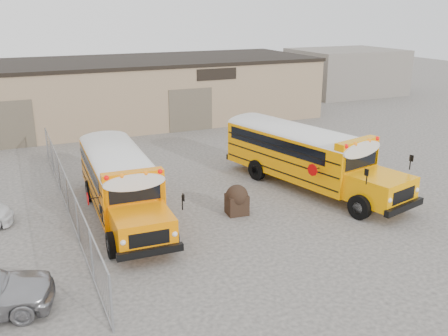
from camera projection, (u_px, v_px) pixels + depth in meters
name	position (u px, v px, depth m)	size (l,w,h in m)	color
ground	(226.00, 216.00, 21.01)	(120.00, 120.00, 0.00)	#45433F
warehouse	(118.00, 91.00, 37.67)	(30.20, 10.20, 4.67)	#907959
chainlink_fence	(67.00, 194.00, 21.03)	(0.07, 18.07, 1.81)	#92959A
distant_building_right	(345.00, 72.00, 50.46)	(10.00, 8.00, 4.40)	gray
school_bus_left	(100.00, 145.00, 25.92)	(3.00, 9.49, 2.75)	#FF8100
school_bus_right	(226.00, 129.00, 28.72)	(4.91, 10.51, 2.99)	#FF9E00
tarp_bundle	(237.00, 199.00, 21.06)	(0.95, 0.95, 1.30)	black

